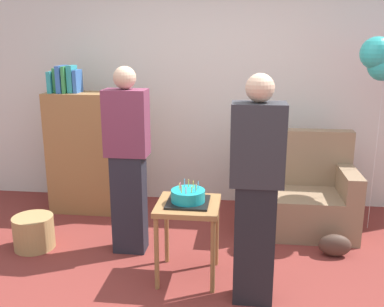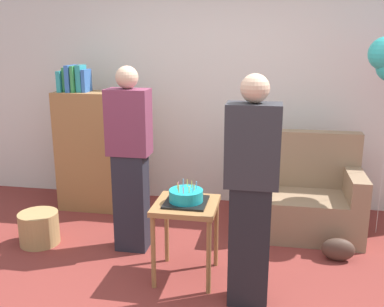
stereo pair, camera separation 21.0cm
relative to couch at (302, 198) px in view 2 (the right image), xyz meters
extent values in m
plane|color=maroon|center=(-0.88, -1.32, -0.34)|extent=(8.00, 8.00, 0.00)
cube|color=silver|center=(-0.88, 0.73, 1.01)|extent=(6.00, 0.10, 2.70)
cube|color=#8C7054|center=(0.00, -0.06, -0.14)|extent=(1.10, 0.70, 0.40)
cube|color=#8C7054|center=(0.00, 0.21, 0.34)|extent=(1.10, 0.16, 0.56)
cube|color=#8C7054|center=(-0.47, -0.06, 0.18)|extent=(0.16, 0.70, 0.24)
cube|color=#8C7054|center=(0.47, -0.06, 0.18)|extent=(0.16, 0.70, 0.24)
cube|color=olive|center=(-2.21, 0.21, 0.31)|extent=(0.80, 0.36, 1.30)
cube|color=teal|center=(-2.52, 0.21, 1.07)|extent=(0.04, 0.25, 0.22)
cube|color=#38934C|center=(-2.48, 0.21, 1.09)|extent=(0.04, 0.17, 0.25)
cube|color=#3366B7|center=(-2.42, 0.21, 1.10)|extent=(0.05, 0.26, 0.28)
cube|color=#38934C|center=(-2.37, 0.21, 1.10)|extent=(0.03, 0.24, 0.27)
cube|color=teal|center=(-2.32, 0.21, 1.10)|extent=(0.06, 0.17, 0.28)
cube|color=#3366B7|center=(-2.26, 0.21, 1.08)|extent=(0.04, 0.19, 0.23)
cube|color=olive|center=(-0.94, -1.06, 0.26)|extent=(0.48, 0.48, 0.04)
cylinder|color=olive|center=(-1.15, -1.27, -0.05)|extent=(0.04, 0.04, 0.58)
cylinder|color=olive|center=(-0.73, -1.27, -0.05)|extent=(0.04, 0.04, 0.58)
cylinder|color=olive|center=(-1.15, -0.85, -0.05)|extent=(0.04, 0.04, 0.58)
cylinder|color=olive|center=(-0.73, -0.85, -0.05)|extent=(0.04, 0.04, 0.58)
cube|color=black|center=(-0.94, -1.06, 0.29)|extent=(0.32, 0.32, 0.02)
cylinder|color=teal|center=(-0.94, -1.06, 0.34)|extent=(0.26, 0.26, 0.09)
cylinder|color=#F2CC4C|center=(-0.88, -1.06, 0.41)|extent=(0.01, 0.01, 0.05)
cylinder|color=#66B2E5|center=(-0.87, -1.03, 0.42)|extent=(0.01, 0.01, 0.06)
cylinder|color=#F2CC4C|center=(-0.91, -1.01, 0.42)|extent=(0.01, 0.01, 0.06)
cylinder|color=#F2CC4C|center=(-0.95, -0.99, 0.42)|extent=(0.01, 0.01, 0.06)
cylinder|color=#66B2E5|center=(-0.98, -0.99, 0.42)|extent=(0.01, 0.01, 0.06)
cylinder|color=#EA668C|center=(-1.01, -1.02, 0.41)|extent=(0.01, 0.01, 0.05)
cylinder|color=#F2CC4C|center=(-1.01, -1.06, 0.41)|extent=(0.01, 0.01, 0.05)
cylinder|color=#EA668C|center=(-0.99, -1.09, 0.42)|extent=(0.01, 0.01, 0.06)
cylinder|color=#F2CC4C|center=(-0.98, -1.14, 0.42)|extent=(0.01, 0.01, 0.06)
cylinder|color=#EA668C|center=(-0.95, -1.15, 0.41)|extent=(0.01, 0.01, 0.05)
cylinder|color=#F2CC4C|center=(-0.91, -1.12, 0.41)|extent=(0.01, 0.01, 0.05)
cylinder|color=#66B2E5|center=(-0.88, -1.11, 0.42)|extent=(0.01, 0.01, 0.06)
cube|color=#23232D|center=(-1.51, -0.67, 0.10)|extent=(0.28, 0.20, 0.88)
cube|color=#75334C|center=(-1.51, -0.67, 0.82)|extent=(0.36, 0.22, 0.56)
sphere|color=#D1A889|center=(-1.51, -0.67, 1.19)|extent=(0.19, 0.19, 0.19)
cube|color=black|center=(-0.44, -1.32, 0.10)|extent=(0.28, 0.20, 0.88)
cube|color=#2D2D33|center=(-0.44, -1.32, 0.82)|extent=(0.36, 0.22, 0.56)
sphere|color=#D1A889|center=(-0.44, -1.32, 1.19)|extent=(0.19, 0.19, 0.19)
cylinder|color=#A88451|center=(-2.39, -0.74, -0.19)|extent=(0.36, 0.36, 0.30)
ellipsoid|color=#473328|center=(0.28, -0.58, -0.24)|extent=(0.28, 0.14, 0.20)
camera|label=1|loc=(-0.53, -4.18, 1.50)|focal=40.89mm
camera|label=2|loc=(-0.32, -4.15, 1.50)|focal=40.89mm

